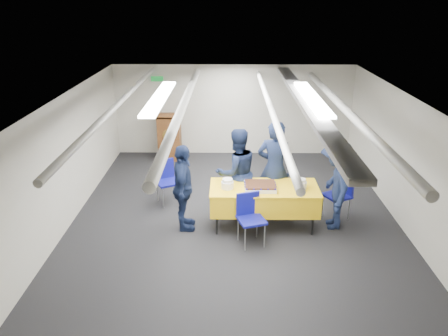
{
  "coord_description": "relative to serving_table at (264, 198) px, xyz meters",
  "views": [
    {
      "loc": [
        -0.11,
        -7.36,
        3.93
      ],
      "look_at": [
        -0.2,
        -0.2,
        1.05
      ],
      "focal_mm": 35.0,
      "sensor_mm": 36.0,
      "label": 1
    }
  ],
  "objects": [
    {
      "name": "podium",
      "position": [
        -2.11,
        3.44,
        0.05
      ],
      "size": [
        0.62,
        0.53,
        1.25
      ],
      "color": "brown",
      "rests_on": "ground"
    },
    {
      "name": "sheet_cake",
      "position": [
        -0.08,
        -0.06,
        0.26
      ],
      "size": [
        0.56,
        0.43,
        0.1
      ],
      "color": "white",
      "rests_on": "serving_table"
    },
    {
      "name": "chair_right",
      "position": [
        1.45,
        0.37,
        -0.03
      ],
      "size": [
        0.57,
        0.57,
        0.87
      ],
      "color": "gray",
      "rests_on": "ground"
    },
    {
      "name": "sailor_b",
      "position": [
        -0.48,
        0.5,
        0.28
      ],
      "size": [
        1.0,
        0.9,
        1.68
      ],
      "primitive_type": "imported",
      "rotation": [
        0.0,
        0.0,
        3.54
      ],
      "color": "black",
      "rests_on": "ground"
    },
    {
      "name": "sailor_c",
      "position": [
        -1.41,
        -0.09,
        0.22
      ],
      "size": [
        0.43,
        0.94,
        1.57
      ],
      "primitive_type": "imported",
      "rotation": [
        0.0,
        0.0,
        1.63
      ],
      "color": "black",
      "rests_on": "ground"
    },
    {
      "name": "sailor_d",
      "position": [
        1.24,
        0.01,
        0.25
      ],
      "size": [
        0.66,
        1.08,
        1.62
      ],
      "primitive_type": "imported",
      "rotation": [
        0.0,
        0.0,
        -1.63
      ],
      "color": "black",
      "rests_on": "ground"
    },
    {
      "name": "sailor_a",
      "position": [
        0.22,
        0.52,
        0.36
      ],
      "size": [
        0.77,
        0.63,
        1.83
      ],
      "primitive_type": "imported",
      "rotation": [
        0.0,
        0.0,
        2.82
      ],
      "color": "black",
      "rests_on": "ground"
    },
    {
      "name": "chair_near",
      "position": [
        -0.27,
        -0.53,
        -0.03
      ],
      "size": [
        0.53,
        0.53,
        0.87
      ],
      "color": "gray",
      "rests_on": "ground"
    },
    {
      "name": "plate_stack_left",
      "position": [
        -0.65,
        -0.05,
        0.29
      ],
      "size": [
        0.22,
        0.22,
        0.17
      ],
      "color": "white",
      "rests_on": "serving_table"
    },
    {
      "name": "chair_left",
      "position": [
        -1.87,
        1.0,
        -0.03
      ],
      "size": [
        0.56,
        0.56,
        0.87
      ],
      "color": "gray",
      "rests_on": "ground"
    },
    {
      "name": "plate_stack_right",
      "position": [
        0.62,
        -0.05,
        0.29
      ],
      "size": [
        0.21,
        0.21,
        0.18
      ],
      "color": "white",
      "rests_on": "serving_table"
    },
    {
      "name": "ground",
      "position": [
        -0.51,
        0.39,
        -0.56
      ],
      "size": [
        7.0,
        7.0,
        0.0
      ],
      "primitive_type": "plane",
      "color": "black",
      "rests_on": "ground"
    },
    {
      "name": "room_shell",
      "position": [
        -0.42,
        0.8,
        1.25
      ],
      "size": [
        6.0,
        7.0,
        2.3
      ],
      "color": "beige",
      "rests_on": "ground"
    },
    {
      "name": "serving_table",
      "position": [
        0.0,
        0.0,
        0.0
      ],
      "size": [
        1.9,
        0.84,
        0.77
      ],
      "color": "black",
      "rests_on": "ground"
    }
  ]
}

